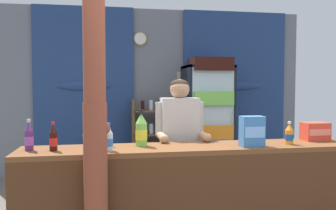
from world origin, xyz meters
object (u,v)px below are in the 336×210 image
(plastic_lawn_chair, at_px, (92,155))
(snack_box_biscuit, at_px, (252,131))
(stall_counter, at_px, (195,192))
(soda_bottle_water, at_px, (108,139))
(timber_post, at_px, (95,110))
(soda_bottle_cola, at_px, (53,139))
(drink_fridge, at_px, (208,113))
(soda_bottle_orange_soda, at_px, (289,135))
(banana_bunch, at_px, (97,139))
(snack_box_crackers, at_px, (315,131))
(shopkeeper, at_px, (180,137))
(bottle_shelf_rack, at_px, (147,136))
(soda_bottle_lime_soda, at_px, (141,131))
(soda_bottle_grape_soda, at_px, (29,137))

(plastic_lawn_chair, distance_m, snack_box_biscuit, 2.61)
(stall_counter, bearing_deg, soda_bottle_water, -179.48)
(soda_bottle_water, distance_m, snack_box_biscuit, 1.19)
(timber_post, bearing_deg, soda_bottle_cola, 138.96)
(drink_fridge, distance_m, soda_bottle_orange_soda, 2.41)
(banana_bunch, bearing_deg, drink_fridge, 54.22)
(snack_box_crackers, bearing_deg, stall_counter, -170.28)
(plastic_lawn_chair, relative_size, shopkeeper, 0.57)
(bottle_shelf_rack, bearing_deg, snack_box_crackers, -61.62)
(timber_post, distance_m, soda_bottle_water, 0.34)
(soda_bottle_orange_soda, bearing_deg, shopkeeper, 149.61)
(shopkeeper, bearing_deg, soda_bottle_lime_soda, -138.00)
(drink_fridge, relative_size, banana_bunch, 6.88)
(drink_fridge, height_order, soda_bottle_orange_soda, drink_fridge)
(soda_bottle_grape_soda, bearing_deg, timber_post, -32.53)
(soda_bottle_lime_soda, xyz_separation_m, banana_bunch, (-0.37, 0.03, -0.07))
(stall_counter, bearing_deg, bottle_shelf_rack, 92.43)
(snack_box_crackers, bearing_deg, soda_bottle_grape_soda, -177.77)
(soda_bottle_cola, bearing_deg, plastic_lawn_chair, 84.43)
(bottle_shelf_rack, xyz_separation_m, snack_box_crackers, (1.32, -2.44, 0.37))
(soda_bottle_lime_soda, xyz_separation_m, snack_box_biscuit, (0.91, -0.19, -0.00))
(soda_bottle_lime_soda, distance_m, soda_bottle_cola, 0.71)
(timber_post, height_order, banana_bunch, timber_post)
(plastic_lawn_chair, relative_size, soda_bottle_water, 3.89)
(soda_bottle_lime_soda, xyz_separation_m, soda_bottle_grape_soda, (-0.89, -0.07, -0.03))
(shopkeeper, distance_m, snack_box_crackers, 1.27)
(stall_counter, height_order, snack_box_crackers, snack_box_crackers)
(timber_post, height_order, soda_bottle_grape_soda, timber_post)
(drink_fridge, xyz_separation_m, banana_bunch, (-1.61, -2.24, -0.03))
(soda_bottle_lime_soda, relative_size, soda_bottle_grape_soda, 1.24)
(plastic_lawn_chair, height_order, banana_bunch, banana_bunch)
(bottle_shelf_rack, distance_m, shopkeeper, 2.12)
(stall_counter, distance_m, soda_bottle_lime_soda, 0.68)
(soda_bottle_lime_soda, relative_size, banana_bunch, 1.14)
(plastic_lawn_chair, bearing_deg, soda_bottle_cola, -95.57)
(shopkeeper, relative_size, soda_bottle_grape_soda, 6.03)
(shopkeeper, height_order, soda_bottle_lime_soda, shopkeeper)
(plastic_lawn_chair, relative_size, soda_bottle_cola, 3.75)
(timber_post, relative_size, snack_box_crackers, 11.38)
(drink_fridge, distance_m, soda_bottle_cola, 3.07)
(plastic_lawn_chair, height_order, soda_bottle_lime_soda, soda_bottle_lime_soda)
(bottle_shelf_rack, xyz_separation_m, banana_bunch, (-0.68, -2.44, 0.35))
(soda_bottle_water, bearing_deg, plastic_lawn_chair, 96.13)
(soda_bottle_grape_soda, bearing_deg, snack_box_biscuit, -3.85)
(soda_bottle_water, height_order, snack_box_crackers, soda_bottle_water)
(drink_fridge, distance_m, soda_bottle_lime_soda, 2.59)
(bottle_shelf_rack, distance_m, soda_bottle_water, 2.74)
(timber_post, distance_m, plastic_lawn_chair, 2.46)
(shopkeeper, distance_m, snack_box_biscuit, 0.76)
(soda_bottle_cola, distance_m, soda_bottle_grape_soda, 0.20)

